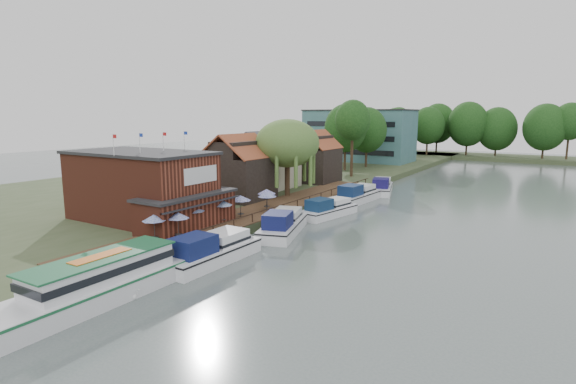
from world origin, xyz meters
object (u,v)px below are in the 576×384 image
Objects in this scene: pub at (154,187)px; swan at (133,296)px; willow at (287,158)px; cruiser_3 at (357,192)px; cruiser_1 at (283,221)px; tour_boat at (93,280)px; cottage_a at (238,167)px; hotel_block at (359,135)px; cottage_b at (263,159)px; cottage_c at (314,156)px; cruiser_2 at (329,207)px; umbrella_0 at (154,228)px; umbrella_4 at (241,206)px; umbrella_2 at (194,218)px; cruiser_0 at (212,247)px; umbrella_6 at (267,199)px; cruiser_4 at (382,185)px; umbrella_1 at (178,225)px; umbrella_3 at (222,212)px; umbrella_5 at (267,202)px.

pub is 18.28m from swan.
willow is 10.99m from cruiser_3.
tour_boat reaches higher than cruiser_1.
cottage_a is 6.80m from willow.
hotel_block is 2.65× the size of cottage_b.
cruiser_2 is at bearing -56.70° from cottage_c.
cottage_a is 21.54m from umbrella_0.
umbrella_4 is (14.30, -64.86, -4.86)m from hotel_block.
swan is at bearing -63.00° from umbrella_2.
cruiser_2 is (0.35, 20.30, -0.17)m from cruiser_0.
pub is 12.91m from umbrella_6.
umbrella_2 reaches higher than cruiser_4.
cottage_a is 20.28m from umbrella_1.
umbrella_4 is 0.22× the size of cruiser_1.
hotel_block is at bearing 102.71° from willow.
umbrella_5 is at bearing 80.53° from umbrella_3.
cottage_c reaches higher than cruiser_3.
umbrella_6 is at bearing -74.63° from cottage_c.
umbrella_3 is at bearing -78.07° from hotel_block.
umbrella_3 and umbrella_5 have the same top height.
swan is (5.85, -15.94, -2.07)m from umbrella_3.
cottage_a reaches higher than cruiser_1.
cruiser_1 is at bearing 89.76° from cruiser_0.
umbrella_1 is at bearing -79.65° from cottage_c.
umbrella_6 is 5.40× the size of swan.
cottage_b reaches higher than umbrella_5.
umbrella_2 is 1.00× the size of umbrella_3.
cruiser_1 is (4.21, -3.26, -0.98)m from umbrella_5.
pub is 0.79× the size of hotel_block.
umbrella_2 is at bearing -78.98° from hotel_block.
hotel_block is 73.05m from umbrella_2.
umbrella_1 is at bearing -78.73° from hotel_block.
cottage_b reaches higher than cruiser_3.
cruiser_0 is (5.62, -3.88, -0.95)m from umbrella_2.
umbrella_4 reaches higher than cruiser_0.
umbrella_2 is at bearing -148.39° from cruiser_1.
tour_boat is (4.60, -13.99, -0.78)m from umbrella_2.
cruiser_2 is at bearing 89.23° from cruiser_0.
pub is 15.05m from cottage_a.
umbrella_0 is at bearing -81.62° from cottage_c.
cottage_c is at bearing 106.96° from cruiser_0.
cruiser_2 is at bearing 70.01° from umbrella_2.
pub is 20.36m from willow.
umbrella_1 reaches higher than cruiser_0.
swan is at bearing -79.51° from cruiser_2.
tour_boat is (18.53, -85.53, -5.64)m from hotel_block.
tour_boat is (10.53, -48.53, -3.74)m from cottage_c.
umbrella_2 is at bearing -91.93° from umbrella_6.
cottage_a is 0.62× the size of tour_boat.
cruiser_2 reaches higher than swan.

